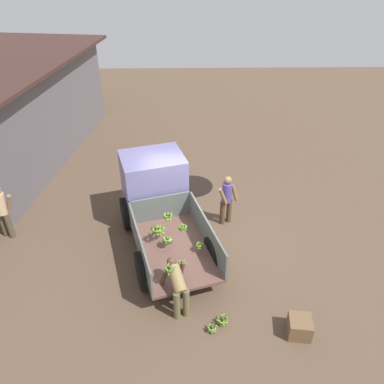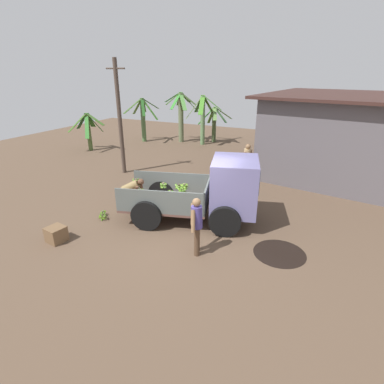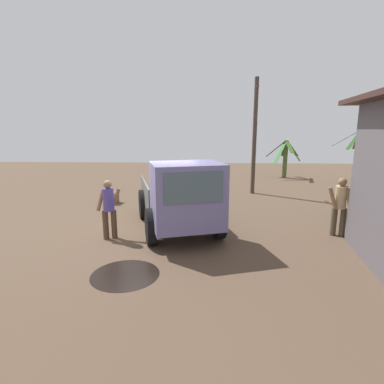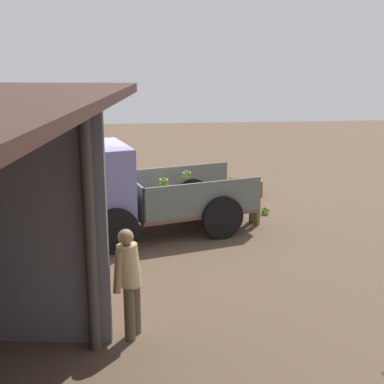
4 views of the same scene
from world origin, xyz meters
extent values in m
plane|color=brown|center=(0.00, 0.00, 0.00)|extent=(36.00, 36.00, 0.00)
cylinder|color=black|center=(2.85, -0.14, 0.00)|extent=(1.44, 1.44, 0.01)
cube|color=brown|center=(-1.07, 0.41, 0.53)|extent=(3.21, 2.53, 0.08)
cube|color=#59605C|center=(-1.32, 1.26, 0.95)|extent=(2.72, 0.85, 0.76)
cube|color=#59605C|center=(-0.82, -0.43, 0.95)|extent=(2.72, 0.85, 0.76)
cube|color=#59605C|center=(0.25, 0.81, 0.95)|extent=(0.56, 1.74, 0.76)
cube|color=slate|center=(1.07, 1.05, 1.32)|extent=(1.85, 2.10, 1.67)
cube|color=#4C606B|center=(1.76, 1.25, 1.66)|extent=(0.43, 1.36, 0.73)
cylinder|color=black|center=(0.60, 1.88, 0.49)|extent=(1.00, 0.49, 0.98)
cylinder|color=black|center=(1.13, 0.09, 0.49)|extent=(1.00, 0.49, 0.98)
cylinder|color=black|center=(-1.74, 1.19, 0.49)|extent=(1.00, 0.49, 0.98)
cylinder|color=black|center=(-1.21, -0.60, 0.49)|extent=(1.00, 0.49, 0.98)
sphere|color=brown|center=(-1.04, 0.19, 1.32)|extent=(0.09, 0.09, 0.09)
cylinder|color=olive|center=(-1.02, 0.13, 1.26)|extent=(0.18, 0.09, 0.15)
cylinder|color=#5F9927|center=(-0.99, 0.14, 1.25)|extent=(0.15, 0.15, 0.16)
cylinder|color=#597A36|center=(-0.98, 0.20, 1.25)|extent=(0.07, 0.17, 0.16)
cylinder|color=olive|center=(-0.99, 0.24, 1.26)|extent=(0.16, 0.15, 0.14)
cylinder|color=olive|center=(-1.04, 0.25, 1.25)|extent=(0.17, 0.05, 0.16)
cylinder|color=#537F1A|center=(-1.09, 0.23, 1.26)|extent=(0.15, 0.16, 0.15)
cylinder|color=olive|center=(-1.09, 0.17, 1.25)|extent=(0.09, 0.16, 0.17)
cylinder|color=#5D9125|center=(-1.07, 0.13, 1.25)|extent=(0.17, 0.13, 0.15)
sphere|color=brown|center=(-1.01, 0.58, 0.91)|extent=(0.09, 0.09, 0.09)
cylinder|color=#63AB2C|center=(-1.04, 0.64, 0.85)|extent=(0.19, 0.14, 0.15)
cylinder|color=#50831D|center=(-1.09, 0.58, 0.86)|extent=(0.06, 0.19, 0.12)
cylinder|color=#87B14B|center=(-1.05, 0.52, 0.86)|extent=(0.19, 0.15, 0.13)
cylinder|color=#5B8E26|center=(-0.99, 0.53, 0.83)|extent=(0.17, 0.11, 0.18)
cylinder|color=olive|center=(-0.94, 0.57, 0.84)|extent=(0.08, 0.18, 0.16)
cylinder|color=#5B932C|center=(-0.98, 0.64, 0.84)|extent=(0.19, 0.13, 0.16)
sphere|color=#433C2B|center=(-1.18, -0.24, 0.84)|extent=(0.07, 0.07, 0.07)
cylinder|color=#789D42|center=(-1.13, -0.22, 0.79)|extent=(0.07, 0.15, 0.13)
cylinder|color=#6CAE23|center=(-1.15, -0.19, 0.80)|extent=(0.15, 0.12, 0.10)
cylinder|color=olive|center=(-1.20, -0.18, 0.79)|extent=(0.15, 0.07, 0.13)
cylinder|color=olive|center=(-1.23, -0.21, 0.79)|extent=(0.11, 0.14, 0.13)
cylinder|color=#65941E|center=(-1.24, -0.26, 0.80)|extent=(0.08, 0.16, 0.11)
cylinder|color=#6CAF31|center=(-1.21, -0.28, 0.78)|extent=(0.13, 0.09, 0.14)
cylinder|color=olive|center=(-1.17, -0.30, 0.81)|extent=(0.16, 0.08, 0.09)
cylinder|color=#7DAA41|center=(-1.13, -0.27, 0.80)|extent=(0.12, 0.15, 0.10)
sphere|color=brown|center=(-2.31, 0.47, 1.18)|extent=(0.08, 0.08, 0.08)
cylinder|color=#64983B|center=(-2.25, 0.40, 1.12)|extent=(0.19, 0.17, 0.14)
cylinder|color=#719D44|center=(-2.23, 0.48, 1.11)|extent=(0.05, 0.21, 0.15)
cylinder|color=olive|center=(-2.27, 0.54, 1.11)|extent=(0.20, 0.14, 0.15)
cylinder|color=#587F2F|center=(-2.36, 0.54, 1.11)|extent=(0.20, 0.14, 0.16)
cylinder|color=#6CAC33|center=(-2.38, 0.49, 1.10)|extent=(0.08, 0.19, 0.19)
cylinder|color=#558028|center=(-2.38, 0.41, 1.12)|extent=(0.17, 0.19, 0.14)
cylinder|color=olive|center=(-2.31, 0.39, 1.11)|extent=(0.21, 0.06, 0.15)
sphere|color=brown|center=(-0.66, 0.79, 0.98)|extent=(0.08, 0.08, 0.08)
cylinder|color=#517F27|center=(-0.73, 0.73, 0.92)|extent=(0.19, 0.20, 0.16)
cylinder|color=#619522|center=(-0.67, 0.71, 0.90)|extent=(0.22, 0.06, 0.18)
cylinder|color=#68AA32|center=(-0.62, 0.74, 0.89)|extent=(0.17, 0.15, 0.21)
cylinder|color=#518626|center=(-0.57, 0.78, 0.91)|extent=(0.07, 0.23, 0.17)
cylinder|color=#69A42D|center=(-0.61, 0.83, 0.89)|extent=(0.15, 0.18, 0.21)
cylinder|color=#5F9123|center=(-0.66, 0.88, 0.90)|extent=(0.22, 0.05, 0.18)
cylinder|color=olive|center=(-0.71, 0.84, 0.89)|extent=(0.16, 0.17, 0.21)
cylinder|color=#70B128|center=(-0.75, 0.78, 0.91)|extent=(0.06, 0.23, 0.16)
sphere|color=#403A29|center=(-0.83, 0.86, 1.08)|extent=(0.08, 0.08, 0.08)
cylinder|color=#82B14C|center=(-0.75, 0.82, 1.04)|extent=(0.12, 0.22, 0.11)
cylinder|color=#61903C|center=(-0.75, 0.90, 1.03)|extent=(0.13, 0.21, 0.13)
cylinder|color=#54791D|center=(-0.80, 0.92, 1.01)|extent=(0.19, 0.11, 0.18)
cylinder|color=#5B7F2C|center=(-0.86, 0.93, 1.01)|extent=(0.20, 0.10, 0.17)
cylinder|color=olive|center=(-0.90, 0.89, 1.01)|extent=(0.13, 0.19, 0.17)
cylinder|color=#4C7F1D|center=(-0.91, 0.82, 1.03)|extent=(0.14, 0.20, 0.14)
cylinder|color=#7BAA3E|center=(-0.87, 0.79, 1.02)|extent=(0.20, 0.12, 0.16)
cylinder|color=#73A442|center=(-0.81, 0.80, 1.00)|extent=(0.18, 0.11, 0.19)
sphere|color=brown|center=(-0.47, 0.58, 1.25)|extent=(0.08, 0.08, 0.08)
cylinder|color=#5B8228|center=(-0.52, 0.55, 1.17)|extent=(0.12, 0.15, 0.19)
cylinder|color=#74A62D|center=(-0.48, 0.50, 1.20)|extent=(0.21, 0.06, 0.13)
cylinder|color=#5D9C2B|center=(-0.43, 0.53, 1.18)|extent=(0.16, 0.15, 0.17)
cylinder|color=#5C8C24|center=(-0.39, 0.57, 1.20)|extent=(0.06, 0.20, 0.14)
cylinder|color=#57762A|center=(-0.41, 0.62, 1.18)|extent=(0.14, 0.18, 0.16)
cylinder|color=#6BA025|center=(-0.47, 0.64, 1.18)|extent=(0.18, 0.04, 0.17)
cylinder|color=olive|center=(-0.51, 0.64, 1.18)|extent=(0.18, 0.14, 0.16)
cylinder|color=#66AE2E|center=(-0.54, 0.58, 1.18)|extent=(0.06, 0.18, 0.17)
sphere|color=#47402E|center=(-1.94, 0.21, 0.96)|extent=(0.07, 0.07, 0.07)
cylinder|color=olive|center=(-2.00, 0.20, 0.92)|extent=(0.04, 0.16, 0.09)
cylinder|color=#7BAF2E|center=(-1.97, 0.15, 0.92)|extent=(0.15, 0.11, 0.09)
cylinder|color=#70AA3B|center=(-1.94, 0.15, 0.90)|extent=(0.14, 0.04, 0.12)
cylinder|color=#65A724|center=(-1.91, 0.18, 0.89)|extent=(0.11, 0.11, 0.14)
cylinder|color=#6DA734|center=(-1.88, 0.21, 0.92)|extent=(0.04, 0.16, 0.09)
cylinder|color=#4D831F|center=(-1.90, 0.25, 0.91)|extent=(0.13, 0.13, 0.10)
cylinder|color=olive|center=(-1.94, 0.26, 0.90)|extent=(0.15, 0.04, 0.12)
cylinder|color=#557D26|center=(-1.98, 0.24, 0.90)|extent=(0.13, 0.12, 0.13)
cylinder|color=#3F3833|center=(0.78, 5.60, 1.80)|extent=(0.16, 0.16, 3.60)
cylinder|color=#483A31|center=(-5.44, 3.73, 2.61)|extent=(0.19, 0.19, 5.22)
cylinder|color=#483A31|center=(-5.44, 3.73, 4.77)|extent=(1.00, 0.07, 0.07)
cylinder|color=#4F6332|center=(-10.11, 6.40, 1.12)|extent=(0.26, 0.26, 2.24)
cube|color=#3A5F23|center=(-9.51, 6.45, 1.96)|extent=(1.21, 0.33, 0.68)
cube|color=#2A622A|center=(-9.88, 6.79, 1.68)|extent=(0.66, 0.90, 1.22)
cube|color=#2C6021|center=(-10.27, 6.80, 1.81)|extent=(0.60, 0.92, 0.98)
cube|color=#2A5129|center=(-10.58, 6.46, 1.78)|extent=(1.00, 0.35, 1.04)
cube|color=#355A1D|center=(-10.40, 5.88, 1.78)|extent=(0.81, 1.18, 1.04)
cube|color=#3C8634|center=(-9.82, 6.02, 1.61)|extent=(0.76, 0.91, 1.37)
cylinder|color=#4C6C3E|center=(-8.51, 10.02, 1.45)|extent=(0.30, 0.30, 2.89)
cube|color=#45812D|center=(-7.97, 10.09, 2.25)|extent=(1.12, 0.40, 1.40)
cube|color=#467E44|center=(-8.26, 10.65, 2.55)|extent=(0.70, 1.35, 0.81)
cube|color=#4C753D|center=(-8.66, 10.34, 2.44)|extent=(0.56, 0.78, 1.02)
cube|color=#537636|center=(-8.92, 10.06, 2.39)|extent=(0.87, 0.33, 1.11)
cube|color=#33521F|center=(-8.84, 9.41, 2.48)|extent=(0.87, 1.34, 0.94)
cube|color=#204E1C|center=(-8.10, 9.50, 2.43)|extent=(0.97, 1.17, 1.04)
cylinder|color=#513928|center=(0.81, -1.21, 0.40)|extent=(0.21, 0.21, 0.80)
cylinder|color=#513928|center=(0.72, -1.01, 0.40)|extent=(0.21, 0.21, 0.80)
cylinder|color=#504395|center=(0.76, -1.11, 1.11)|extent=(0.40, 0.40, 0.63)
sphere|color=#8C6746|center=(0.75, -1.12, 1.53)|extent=(0.23, 0.23, 0.23)
cylinder|color=#8C6746|center=(0.75, -1.33, 1.09)|extent=(0.20, 0.29, 0.59)
cylinder|color=#8C6746|center=(0.57, -0.98, 1.10)|extent=(0.22, 0.33, 0.59)
cylinder|color=brown|center=(-2.74, 0.33, 0.39)|extent=(0.20, 0.20, 0.79)
cylinder|color=brown|center=(-2.67, 0.12, 0.39)|extent=(0.20, 0.20, 0.79)
cylinder|color=olive|center=(-2.45, 0.31, 0.93)|extent=(0.74, 0.50, 0.54)
sphere|color=brown|center=(-2.10, 0.44, 1.13)|extent=(0.22, 0.22, 0.22)
cylinder|color=brown|center=(-2.20, 0.61, 0.78)|extent=(0.20, 0.31, 0.58)
cylinder|color=brown|center=(-2.10, 0.23, 0.77)|extent=(0.18, 0.26, 0.59)
cylinder|color=#4E4430|center=(0.29, 5.40, 0.41)|extent=(0.21, 0.21, 0.82)
cylinder|color=#4E4430|center=(0.20, 5.19, 0.41)|extent=(0.21, 0.21, 0.82)
cylinder|color=tan|center=(0.27, 5.29, 1.14)|extent=(0.45, 0.41, 0.66)
sphere|color=#8C6746|center=(0.31, 5.27, 1.57)|extent=(0.23, 0.23, 0.23)
cylinder|color=#8C6746|center=(0.43, 5.44, 1.11)|extent=(0.19, 0.25, 0.61)
cylinder|color=#8C6746|center=(0.30, 5.05, 1.12)|extent=(0.20, 0.30, 0.61)
sphere|color=brown|center=(-3.13, -0.45, 0.16)|extent=(0.07, 0.07, 0.07)
cylinder|color=#75AF40|center=(-3.16, -0.49, 0.08)|extent=(0.14, 0.11, 0.16)
cylinder|color=#72A22E|center=(-3.12, -0.50, 0.09)|extent=(0.15, 0.07, 0.16)
cylinder|color=olive|center=(-3.08, -0.48, 0.10)|extent=(0.11, 0.17, 0.14)
cylinder|color=#52802B|center=(-3.08, -0.44, 0.08)|extent=(0.08, 0.15, 0.16)
cylinder|color=#629C1F|center=(-3.12, -0.39, 0.10)|extent=(0.17, 0.06, 0.14)
cylinder|color=#54821E|center=(-3.18, -0.40, 0.11)|extent=(0.15, 0.15, 0.12)
cylinder|color=#517332|center=(-3.20, -0.44, 0.11)|extent=(0.06, 0.18, 0.11)
sphere|color=#423C2B|center=(-2.93, -0.69, 0.18)|extent=(0.08, 0.08, 0.08)
cylinder|color=olive|center=(-2.87, -0.73, 0.11)|extent=(0.13, 0.18, 0.17)
cylinder|color=#74B139|center=(-2.85, -0.66, 0.13)|extent=(0.11, 0.21, 0.13)
cylinder|color=olive|center=(-2.90, -0.64, 0.10)|extent=(0.16, 0.13, 0.19)
cylinder|color=olive|center=(-2.96, -0.63, 0.11)|extent=(0.18, 0.10, 0.18)
cylinder|color=#568523|center=(-3.02, -0.65, 0.14)|extent=(0.13, 0.21, 0.11)
cylinder|color=#5C901F|center=(-3.02, -0.72, 0.13)|extent=(0.10, 0.22, 0.12)
cylinder|color=#4E8C1C|center=(-2.97, -0.74, 0.10)|extent=(0.16, 0.11, 0.19)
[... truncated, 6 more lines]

